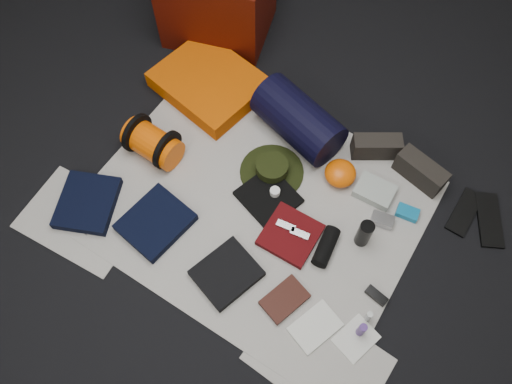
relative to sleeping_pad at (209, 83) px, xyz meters
The scene contains 36 objects.
floor 0.79m from the sleeping_pad, 38.13° to the right, with size 4.50×4.50×0.02m, color black.
newspaper_mat 0.79m from the sleeping_pad, 38.13° to the right, with size 1.60×1.30×0.01m, color beige.
newspaper_sheet_front_left 1.04m from the sleeping_pad, 94.45° to the right, with size 0.58×0.40×0.00m, color beige.
newspaper_sheet_front_right 1.61m from the sleeping_pad, 37.84° to the right, with size 0.58×0.40×0.00m, color beige.
sleeping_pad is the anchor object (origin of this frame).
stuff_sack 0.52m from the sleeping_pad, 90.12° to the right, with size 0.18×0.18×0.30m, color #E05203.
sack_strap_left 0.53m from the sleeping_pad, 101.10° to the right, with size 0.22×0.22×0.03m, color black.
sack_strap_right 0.53m from the sleeping_pad, 79.13° to the right, with size 0.22×0.22×0.03m, color black.
navy_duffel 0.59m from the sleeping_pad, ahead, with size 0.26×0.26×0.49m, color black.
boonie_brim 0.66m from the sleeping_pad, 25.57° to the right, with size 0.34×0.34×0.01m, color black.
boonie_crown 0.66m from the sleeping_pad, 25.57° to the right, with size 0.17×0.17×0.07m, color black.
hiking_boot_left 1.01m from the sleeping_pad, ahead, with size 0.25×0.10×0.13m, color black.
hiking_boot_right 1.27m from the sleeping_pad, ahead, with size 0.27×0.10×0.14m, color black.
flip_flop_left 1.55m from the sleeping_pad, ahead, with size 0.10×0.27×0.02m, color black.
flip_flop_right 1.67m from the sleeping_pad, ahead, with size 0.11×0.30×0.02m, color black.
trousers_navy_a 0.96m from the sleeping_pad, 95.81° to the right, with size 0.28×0.32×0.05m, color black.
trousers_navy_b 0.89m from the sleeping_pad, 72.78° to the right, with size 0.28×0.32×0.05m, color black.
trousers_charcoal 1.13m from the sleeping_pad, 51.16° to the right, with size 0.25×0.28×0.04m, color black.
black_tshirt 0.79m from the sleeping_pad, 32.76° to the right, with size 0.27×0.25×0.03m, color black.
red_shirt 1.02m from the sleeping_pad, 32.31° to the right, with size 0.26×0.26×0.03m, color #4B080A.
orange_stuff_sack 0.92m from the sleeping_pad, ahead, with size 0.17×0.17×0.11m, color #E05203.
first_aid_pouch 1.12m from the sleeping_pad, ahead, with size 0.19×0.14×0.05m, color #969E96.
water_bottle 1.23m from the sleeping_pad, 17.96° to the right, with size 0.07×0.07×0.18m, color black.
speaker 1.17m from the sleeping_pad, 26.32° to the right, with size 0.08×0.08×0.20m, color black.
compact_camera 1.24m from the sleeping_pad, 10.98° to the right, with size 0.11×0.07×0.04m, color #A7A6AB.
cyan_case 1.31m from the sleeping_pad, ahead, with size 0.11×0.07×0.03m, color #0F6A97.
toiletry_purple 1.58m from the sleeping_pad, 29.85° to the right, with size 0.04×0.04×0.11m, color #41216D.
toiletry_clear 1.54m from the sleeping_pad, 27.47° to the right, with size 0.03×0.03×0.08m, color #B0B5B0.
paperback_book 1.31m from the sleeping_pad, 39.85° to the right, with size 0.14×0.21×0.03m, color black.
map_booklet 1.47m from the sleeping_pad, 36.27° to the right, with size 0.15×0.22×0.01m, color silver.
map_printout 1.60m from the sleeping_pad, 30.87° to the right, with size 0.14×0.18×0.01m, color silver.
sunglasses 1.48m from the sleeping_pad, 23.63° to the right, with size 0.11×0.04×0.03m, color black.
key_cluster 1.05m from the sleeping_pad, 91.44° to the right, with size 0.07×0.07×0.01m, color #A7A6AB.
tape_roll 0.79m from the sleeping_pad, 30.14° to the right, with size 0.05×0.05×0.04m, color white.
energy_bar_a 0.98m from the sleeping_pad, 32.57° to the right, with size 0.10×0.04×0.01m, color #A7A6AB.
energy_bar_b 1.05m from the sleeping_pad, 30.21° to the right, with size 0.10×0.04×0.01m, color #A7A6AB.
Camera 1 is at (0.61, -0.95, 2.31)m, focal length 35.00 mm.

